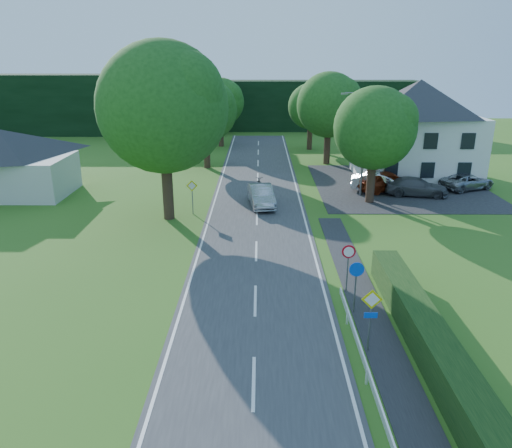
{
  "coord_description": "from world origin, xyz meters",
  "views": [
    {
      "loc": [
        0.19,
        -8.36,
        10.7
      ],
      "look_at": [
        -0.01,
        17.02,
        2.0
      ],
      "focal_mm": 35.0,
      "sensor_mm": 36.0,
      "label": 1
    }
  ],
  "objects_px": {
    "parked_car_silver_b": "(467,181)",
    "parasol": "(372,178)",
    "parked_car_silver_a": "(381,182)",
    "motorcycle": "(259,181)",
    "parked_car_red": "(387,181)",
    "streetlight": "(362,139)",
    "moving_car": "(261,196)",
    "parked_car_grey": "(416,187)"
  },
  "relations": [
    {
      "from": "parked_car_grey",
      "to": "parked_car_red",
      "type": "bearing_deg",
      "value": 68.85
    },
    {
      "from": "moving_car",
      "to": "parked_car_grey",
      "type": "relative_size",
      "value": 0.95
    },
    {
      "from": "streetlight",
      "to": "motorcycle",
      "type": "height_order",
      "value": "streetlight"
    },
    {
      "from": "streetlight",
      "to": "parked_car_grey",
      "type": "bearing_deg",
      "value": -1.84
    },
    {
      "from": "streetlight",
      "to": "parked_car_silver_a",
      "type": "distance_m",
      "value": 4.25
    },
    {
      "from": "parked_car_silver_a",
      "to": "parked_car_silver_b",
      "type": "bearing_deg",
      "value": -69.08
    },
    {
      "from": "motorcycle",
      "to": "parked_car_red",
      "type": "bearing_deg",
      "value": -9.4
    },
    {
      "from": "streetlight",
      "to": "parked_car_silver_b",
      "type": "distance_m",
      "value": 10.18
    },
    {
      "from": "parked_car_red",
      "to": "motorcycle",
      "type": "bearing_deg",
      "value": 66.91
    },
    {
      "from": "streetlight",
      "to": "parked_car_grey",
      "type": "xyz_separation_m",
      "value": [
        4.47,
        -0.14,
        -3.72
      ]
    },
    {
      "from": "parked_car_red",
      "to": "parked_car_silver_b",
      "type": "distance_m",
      "value": 6.85
    },
    {
      "from": "parked_car_silver_a",
      "to": "parked_car_silver_b",
      "type": "distance_m",
      "value": 7.39
    },
    {
      "from": "motorcycle",
      "to": "parked_car_grey",
      "type": "xyz_separation_m",
      "value": [
        12.4,
        -2.69,
        0.25
      ]
    },
    {
      "from": "parked_car_silver_b",
      "to": "parasol",
      "type": "height_order",
      "value": "parasol"
    },
    {
      "from": "moving_car",
      "to": "parked_car_red",
      "type": "xyz_separation_m",
      "value": [
        10.23,
        4.14,
        0.08
      ]
    },
    {
      "from": "motorcycle",
      "to": "parked_car_silver_a",
      "type": "height_order",
      "value": "parked_car_silver_a"
    },
    {
      "from": "parasol",
      "to": "moving_car",
      "type": "bearing_deg",
      "value": -152.76
    },
    {
      "from": "moving_car",
      "to": "parked_car_grey",
      "type": "xyz_separation_m",
      "value": [
        12.24,
        2.92,
        -0.06
      ]
    },
    {
      "from": "moving_car",
      "to": "parked_car_red",
      "type": "relative_size",
      "value": 0.93
    },
    {
      "from": "parasol",
      "to": "streetlight",
      "type": "bearing_deg",
      "value": -129.76
    },
    {
      "from": "motorcycle",
      "to": "parked_car_silver_b",
      "type": "distance_m",
      "value": 17.22
    },
    {
      "from": "parked_car_grey",
      "to": "parasol",
      "type": "xyz_separation_m",
      "value": [
        -3.11,
        1.78,
        0.28
      ]
    },
    {
      "from": "motorcycle",
      "to": "parked_car_silver_b",
      "type": "bearing_deg",
      "value": -3.71
    },
    {
      "from": "streetlight",
      "to": "parked_car_silver_b",
      "type": "height_order",
      "value": "streetlight"
    },
    {
      "from": "streetlight",
      "to": "parked_car_silver_a",
      "type": "relative_size",
      "value": 1.69
    },
    {
      "from": "moving_car",
      "to": "streetlight",
      "type": "bearing_deg",
      "value": 13.82
    },
    {
      "from": "motorcycle",
      "to": "parked_car_red",
      "type": "relative_size",
      "value": 0.35
    },
    {
      "from": "parked_car_red",
      "to": "parked_car_silver_a",
      "type": "height_order",
      "value": "parked_car_red"
    },
    {
      "from": "streetlight",
      "to": "parasol",
      "type": "bearing_deg",
      "value": 50.24
    },
    {
      "from": "parked_car_grey",
      "to": "motorcycle",
      "type": "bearing_deg",
      "value": 88.08
    },
    {
      "from": "motorcycle",
      "to": "parked_car_silver_b",
      "type": "height_order",
      "value": "parked_car_silver_b"
    },
    {
      "from": "motorcycle",
      "to": "parked_car_silver_a",
      "type": "relative_size",
      "value": 0.37
    },
    {
      "from": "parked_car_silver_a",
      "to": "parked_car_silver_b",
      "type": "height_order",
      "value": "parked_car_silver_a"
    },
    {
      "from": "parked_car_silver_a",
      "to": "parked_car_grey",
      "type": "bearing_deg",
      "value": -99.98
    },
    {
      "from": "parked_car_grey",
      "to": "streetlight",
      "type": "bearing_deg",
      "value": 98.48
    },
    {
      "from": "parked_car_silver_a",
      "to": "parked_car_grey",
      "type": "height_order",
      "value": "parked_car_silver_a"
    },
    {
      "from": "parasol",
      "to": "parked_car_silver_b",
      "type": "bearing_deg",
      "value": 1.55
    },
    {
      "from": "parked_car_grey",
      "to": "parked_car_silver_b",
      "type": "xyz_separation_m",
      "value": [
        4.8,
        1.99,
        -0.06
      ]
    },
    {
      "from": "parked_car_silver_a",
      "to": "motorcycle",
      "type": "bearing_deg",
      "value": 95.41
    },
    {
      "from": "parked_car_grey",
      "to": "parked_car_silver_b",
      "type": "relative_size",
      "value": 1.04
    },
    {
      "from": "parked_car_red",
      "to": "parasol",
      "type": "relative_size",
      "value": 2.26
    },
    {
      "from": "parked_car_silver_b",
      "to": "parked_car_grey",
      "type": "bearing_deg",
      "value": 87.91
    }
  ]
}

